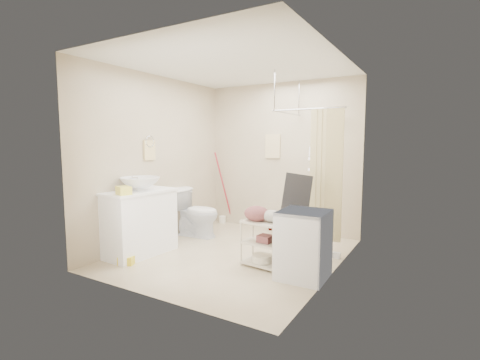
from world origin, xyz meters
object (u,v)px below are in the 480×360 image
Objects in this scene: washing_machine at (304,244)px; vanity at (139,222)px; toilet at (196,212)px; laundry_rack at (262,239)px.

vanity is at bearing -173.21° from washing_machine.
laundry_rack is (1.61, -0.74, -0.05)m from toilet.
washing_machine is (2.30, 0.34, -0.06)m from vanity.
vanity reaches higher than laundry_rack.
toilet is at bearing 161.81° from laundry_rack.
laundry_rack is at bearing 17.24° from vanity.
toilet reaches higher than laundry_rack.
vanity is 1.28× the size of toilet.
washing_machine is at bearing 11.89° from vanity.
washing_machine is at bearing -1.71° from laundry_rack.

